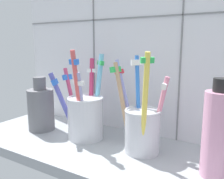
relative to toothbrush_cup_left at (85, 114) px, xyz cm
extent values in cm
cube|color=#9EA3A8|center=(6.89, -1.97, -6.37)|extent=(64.00, 22.00, 2.00)
cube|color=white|center=(6.89, 10.03, 15.13)|extent=(64.00, 2.00, 45.00)
cube|color=gray|center=(-3.78, 8.93, 15.13)|extent=(0.30, 0.20, 45.00)
cube|color=gray|center=(17.55, 8.93, 15.13)|extent=(0.30, 0.20, 45.00)
cube|color=gray|center=(6.89, 8.93, 20.47)|extent=(64.00, 0.20, 0.30)
cylinder|color=silver|center=(0.19, -0.05, -0.94)|extent=(7.62, 7.62, 8.86)
torus|color=silver|center=(0.19, -0.05, 3.50)|extent=(7.74, 7.74, 0.50)
cylinder|color=#DE5353|center=(0.48, -2.61, 4.38)|extent=(1.32, 3.59, 18.83)
cube|color=blue|center=(0.37, -3.54, 11.46)|extent=(2.10, 1.18, 1.14)
cylinder|color=#C93461|center=(-0.58, 3.18, 3.33)|extent=(2.99, 4.66, 16.81)
cube|color=white|center=(-1.11, 4.26, 8.91)|extent=(2.32, 1.82, 0.98)
cylinder|color=#9597C6|center=(0.75, -2.13, 2.18)|extent=(1.14, 3.01, 14.43)
cube|color=white|center=(0.71, -2.79, 7.22)|extent=(2.36, 1.09, 0.92)
cylinder|color=#5558B4|center=(-4.19, -1.94, 1.92)|extent=(5.86, 3.97, 14.13)
cube|color=blue|center=(-5.71, -2.81, 6.87)|extent=(2.16, 2.61, 1.36)
cylinder|color=#76C8EC|center=(1.02, 3.34, 3.88)|extent=(2.73, 3.30, 17.82)
cube|color=green|center=(1.49, 4.03, 10.77)|extent=(2.22, 1.93, 1.01)
cylinder|color=#C34168|center=(-4.13, 0.75, 2.24)|extent=(5.51, 2.03, 14.68)
cube|color=blue|center=(-5.67, 1.09, 7.48)|extent=(1.39, 2.40, 1.27)
cylinder|color=silver|center=(13.58, -0.05, -1.33)|extent=(6.65, 6.65, 8.08)
torus|color=silver|center=(13.58, -0.05, 2.71)|extent=(6.82, 6.82, 0.50)
cylinder|color=pink|center=(16.32, 0.75, 2.13)|extent=(3.68, 1.22, 14.36)
cube|color=white|center=(17.32, 0.85, 7.58)|extent=(1.20, 2.40, 1.17)
cylinder|color=#F0D752|center=(15.19, -3.01, 4.33)|extent=(2.58, 2.75, 18.70)
cube|color=green|center=(15.72, -3.61, 12.30)|extent=(2.13, 2.00, 0.99)
cylinder|color=blue|center=(11.78, 1.70, 3.85)|extent=(3.16, 3.39, 17.77)
cube|color=white|center=(10.95, 2.62, 11.31)|extent=(2.34, 2.23, 1.21)
cylinder|color=tan|center=(8.95, 0.69, 3.15)|extent=(5.50, 2.62, 16.48)
cube|color=green|center=(7.21, 1.29, 9.88)|extent=(1.66, 2.64, 1.22)
cylinder|color=#979BE4|center=(9.14, 1.86, 3.33)|extent=(7.05, 3.58, 16.88)
cube|color=#E5333F|center=(7.01, 2.77, 9.33)|extent=(1.73, 2.09, 1.12)
cylinder|color=slate|center=(-12.10, -1.32, -0.51)|extent=(6.09, 6.09, 9.72)
cylinder|color=slate|center=(-12.10, -1.32, 5.84)|extent=(2.91, 2.91, 2.99)
cylinder|color=#DF98BA|center=(26.83, -2.08, 1.30)|extent=(4.58, 4.58, 13.34)
cylinder|color=black|center=(26.83, -2.08, 8.97)|extent=(2.52, 2.52, 2.00)
camera|label=1|loc=(31.26, -40.03, 14.90)|focal=38.90mm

